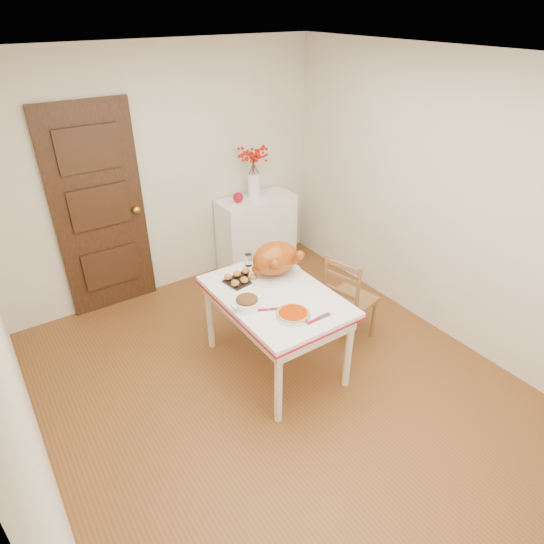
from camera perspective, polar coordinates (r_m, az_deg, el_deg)
floor at (r=4.06m, az=0.54°, el=-13.41°), size 3.50×4.00×0.00m
ceiling at (r=2.95m, az=0.79°, el=24.38°), size 3.50×4.00×0.00m
wall_back at (r=4.96m, az=-12.91°, el=11.31°), size 3.50×0.00×2.50m
wall_left at (r=2.86m, az=-29.77°, el=-7.20°), size 0.00×4.00×2.50m
wall_right at (r=4.47m, az=19.62°, el=8.17°), size 0.00×4.00×2.50m
door_back at (r=4.82m, az=-20.16°, el=6.82°), size 0.85×0.06×2.06m
sideboard at (r=5.48m, az=-1.88°, el=4.71°), size 0.87×0.39×0.87m
kitchen_table at (r=4.01m, az=0.40°, el=-7.09°), size 0.85×1.23×0.74m
chair_oak at (r=4.34m, az=9.48°, el=-3.08°), size 0.48×0.48×0.89m
berry_vase at (r=5.19m, az=-2.25°, el=11.92°), size 0.30×0.30×0.58m
apple at (r=5.17m, az=-4.13°, el=9.02°), size 0.11×0.11×0.11m
turkey_platter at (r=3.97m, az=0.39°, el=1.45°), size 0.52×0.44×0.30m
pumpkin_pie at (r=3.52m, az=2.56°, el=-5.08°), size 0.28×0.28×0.05m
stuffing_dish at (r=3.61m, az=-3.05°, el=-3.67°), size 0.27×0.22×0.10m
rolls_tray at (r=3.95m, az=-3.83°, el=-0.69°), size 0.28×0.24×0.07m
pie_server at (r=3.53m, az=5.72°, el=-5.62°), size 0.22×0.07×0.01m
carving_knife at (r=3.61m, az=-0.10°, el=-4.53°), size 0.22×0.15×0.01m
drinking_glass at (r=4.17m, az=-2.88°, el=1.46°), size 0.08×0.08×0.11m
shaker_pair at (r=4.25m, az=0.69°, el=1.88°), size 0.10×0.06×0.09m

